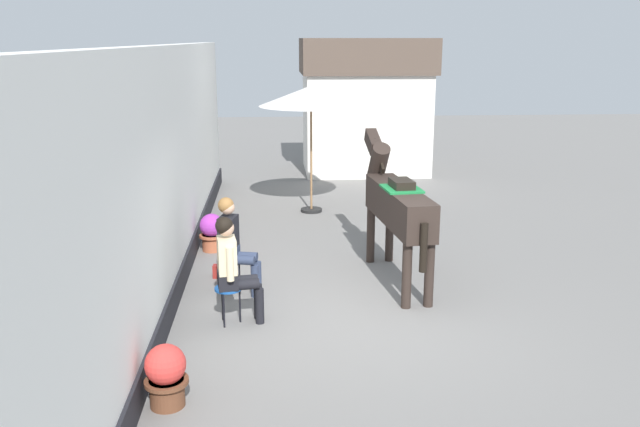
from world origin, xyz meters
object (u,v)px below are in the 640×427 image
seated_visitor_far (233,241)px  cafe_parasol (311,97)px  seated_visitor_near (233,265)px  flower_planter_nearest (166,375)px  satchel_bag (223,271)px  flower_planter_farthest (212,232)px  saddled_horse_center (396,204)px

seated_visitor_far → cafe_parasol: 5.01m
seated_visitor_near → seated_visitor_far: (-0.05, 1.01, 0.00)m
flower_planter_nearest → satchel_bag: bearing=85.6°
seated_visitor_near → flower_planter_nearest: seated_visitor_near is taller
seated_visitor_far → seated_visitor_near: bearing=-87.3°
flower_planter_farthest → cafe_parasol: size_ratio=0.25×
flower_planter_nearest → satchel_bag: size_ratio=2.29×
seated_visitor_far → cafe_parasol: bearing=73.6°
seated_visitor_near → flower_planter_nearest: 2.07m
saddled_horse_center → flower_planter_nearest: (-2.84, -3.39, -0.82)m
saddled_horse_center → flower_planter_farthest: saddled_horse_center is taller
satchel_bag → flower_planter_nearest: bearing=91.6°
cafe_parasol → satchel_bag: bearing=-111.8°
seated_visitor_near → satchel_bag: size_ratio=4.96×
cafe_parasol → satchel_bag: (-1.56, -3.90, -2.26)m
seated_visitor_far → flower_planter_farthest: seated_visitor_far is taller
flower_planter_nearest → satchel_bag: 3.64m
seated_visitor_near → flower_planter_farthest: size_ratio=2.17×
cafe_parasol → flower_planter_farthest: bearing=-125.8°
flower_planter_nearest → cafe_parasol: cafe_parasol is taller
saddled_horse_center → satchel_bag: size_ratio=10.69×
flower_planter_farthest → seated_visitor_far: bearing=-76.6°
satchel_bag → seated_visitor_far: bearing=114.3°
saddled_horse_center → cafe_parasol: bearing=103.7°
flower_planter_farthest → seated_visitor_near: bearing=-80.1°
seated_visitor_far → flower_planter_nearest: seated_visitor_far is taller
seated_visitor_near → cafe_parasol: 5.94m
flower_planter_nearest → cafe_parasol: bearing=76.3°
seated_visitor_near → saddled_horse_center: bearing=32.1°
saddled_horse_center → satchel_bag: (-2.56, 0.23, -1.06)m
seated_visitor_near → flower_planter_farthest: (-0.53, 3.04, -0.44)m
flower_planter_farthest → flower_planter_nearest: bearing=-90.2°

